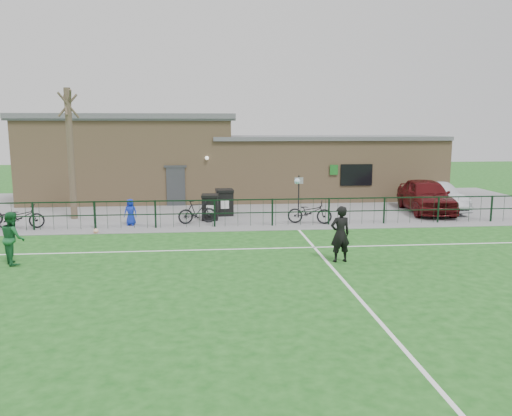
{
  "coord_description": "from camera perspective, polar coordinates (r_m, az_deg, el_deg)",
  "views": [
    {
      "loc": [
        -1.75,
        -13.12,
        4.3
      ],
      "look_at": [
        0.0,
        5.0,
        1.3
      ],
      "focal_mm": 35.0,
      "sensor_mm": 36.0,
      "label": 1
    }
  ],
  "objects": [
    {
      "name": "spectator_child",
      "position": [
        22.37,
        -14.15,
        -0.46
      ],
      "size": [
        0.62,
        0.45,
        1.16
      ],
      "primitive_type": "imported",
      "rotation": [
        0.0,
        0.0,
        -0.16
      ],
      "color": "#122AB1",
      "rests_on": "paving_strip"
    },
    {
      "name": "pitch_line_mid",
      "position": [
        17.74,
        0.31,
        -4.66
      ],
      "size": [
        28.0,
        0.1,
        0.01
      ],
      "primitive_type": "cube",
      "color": "white",
      "rests_on": "ground"
    },
    {
      "name": "bare_tree",
      "position": [
        24.47,
        -20.41,
        5.73
      ],
      "size": [
        0.3,
        0.3,
        6.0
      ],
      "primitive_type": "cylinder",
      "color": "#4A3B2D",
      "rests_on": "ground"
    },
    {
      "name": "car_silver",
      "position": [
        27.03,
        19.79,
        1.23
      ],
      "size": [
        1.85,
        4.45,
        1.43
      ],
      "primitive_type": "imported",
      "rotation": [
        0.0,
        0.0,
        0.08
      ],
      "color": "#B7B9C0",
      "rests_on": "paving_strip"
    },
    {
      "name": "clubhouse",
      "position": [
        29.7,
        -3.84,
        5.33
      ],
      "size": [
        24.25,
        5.4,
        4.96
      ],
      "color": "tan",
      "rests_on": "ground"
    },
    {
      "name": "goalkeeper_kick",
      "position": [
        16.14,
        9.49,
        -2.82
      ],
      "size": [
        1.27,
        3.72,
        2.35
      ],
      "color": "black",
      "rests_on": "ground"
    },
    {
      "name": "bicycle_c",
      "position": [
        23.23,
        -25.29,
        -0.92
      ],
      "size": [
        1.95,
        0.83,
        1.0
      ],
      "primitive_type": "imported",
      "rotation": [
        0.0,
        0.0,
        1.66
      ],
      "color": "black",
      "rests_on": "paving_strip"
    },
    {
      "name": "ground",
      "position": [
        13.92,
        2.0,
        -8.65
      ],
      "size": [
        90.0,
        90.0,
        0.0
      ],
      "primitive_type": "plane",
      "color": "#174F17",
      "rests_on": "ground"
    },
    {
      "name": "bicycle_d",
      "position": [
        22.26,
        -6.73,
        -0.44
      ],
      "size": [
        1.79,
        0.89,
        1.03
      ],
      "primitive_type": "imported",
      "rotation": [
        0.0,
        0.0,
        1.82
      ],
      "color": "black",
      "rests_on": "paving_strip"
    },
    {
      "name": "wheelie_bin_right",
      "position": [
        24.22,
        -3.62,
        0.57
      ],
      "size": [
        0.84,
        0.94,
        1.18
      ],
      "primitive_type": "cube",
      "rotation": [
        0.0,
        0.0,
        0.08
      ],
      "color": "black",
      "rests_on": "paving_strip"
    },
    {
      "name": "car_maroon",
      "position": [
        26.38,
        18.85,
        1.36
      ],
      "size": [
        2.57,
        5.13,
        1.68
      ],
      "primitive_type": "imported",
      "rotation": [
        0.0,
        0.0,
        -0.12
      ],
      "color": "#4D0D10",
      "rests_on": "paving_strip"
    },
    {
      "name": "outfield_player",
      "position": [
        17.41,
        -26.05,
        -3.09
      ],
      "size": [
        0.96,
        1.02,
        1.67
      ],
      "primitive_type": "imported",
      "rotation": [
        0.0,
        0.0,
        2.11
      ],
      "color": "#195A2D",
      "rests_on": "ground"
    },
    {
      "name": "sign_post",
      "position": [
        23.51,
        4.89,
        1.3
      ],
      "size": [
        0.07,
        0.07,
        2.0
      ],
      "primitive_type": "cylinder",
      "rotation": [
        0.0,
        0.0,
        0.09
      ],
      "color": "black",
      "rests_on": "paving_strip"
    },
    {
      "name": "perimeter_fence",
      "position": [
        21.51,
        -0.77,
        -0.55
      ],
      "size": [
        28.0,
        0.1,
        1.2
      ],
      "primitive_type": "cube",
      "color": "black",
      "rests_on": "ground"
    },
    {
      "name": "pitch_line_touch",
      "position": [
        21.43,
        -0.72,
        -2.21
      ],
      "size": [
        28.0,
        0.1,
        0.01
      ],
      "primitive_type": "cube",
      "color": "white",
      "rests_on": "ground"
    },
    {
      "name": "pitch_line_perp",
      "position": [
        14.31,
        10.05,
        -8.27
      ],
      "size": [
        0.1,
        16.0,
        0.01
      ],
      "primitive_type": "cube",
      "color": "white",
      "rests_on": "ground"
    },
    {
      "name": "wheelie_bin_left",
      "position": [
        23.09,
        -5.26,
        0.01
      ],
      "size": [
        0.77,
        0.86,
        1.09
      ],
      "primitive_type": "cube",
      "rotation": [
        0.0,
        0.0,
        -0.06
      ],
      "color": "black",
      "rests_on": "paving_strip"
    },
    {
      "name": "ball_ground",
      "position": [
        21.18,
        -17.83,
        -2.52
      ],
      "size": [
        0.21,
        0.21,
        0.21
      ],
      "primitive_type": "sphere",
      "color": "white",
      "rests_on": "ground"
    },
    {
      "name": "bicycle_e",
      "position": [
        22.22,
        6.15,
        -0.46
      ],
      "size": [
        2.06,
        1.15,
        1.03
      ],
      "primitive_type": "imported",
      "rotation": [
        0.0,
        0.0,
        1.31
      ],
      "color": "black",
      "rests_on": "paving_strip"
    },
    {
      "name": "paving_strip",
      "position": [
        27.02,
        -1.73,
        0.22
      ],
      "size": [
        34.0,
        13.0,
        0.02
      ],
      "primitive_type": "cube",
      "color": "slate",
      "rests_on": "ground"
    }
  ]
}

